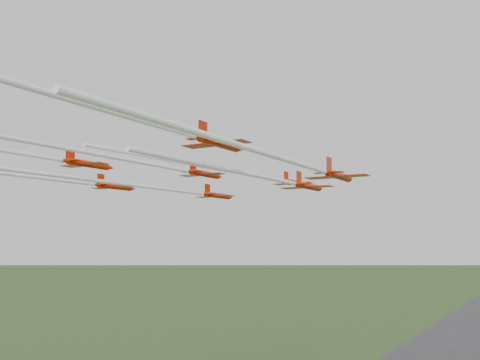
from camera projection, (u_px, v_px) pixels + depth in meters
The scene contains 9 objects.
runway at pixel (459, 337), 254.66m from camera, with size 38.00×900.00×0.04m, color #343436.
jet_lead at pixel (253, 175), 104.88m from camera, with size 8.96×63.83×2.65m.
jet_row2_left at pixel (165, 189), 98.09m from camera, with size 8.89×65.52×2.67m.
jet_row2_right at pixel (279, 180), 86.88m from camera, with size 9.62×53.70×2.89m.
jet_row3_left at pixel (66, 181), 95.37m from camera, with size 8.92×53.02×2.68m.
jet_row3_mid at pixel (150, 164), 80.47m from camera, with size 8.22×56.68×2.47m.
jet_row3_right at pixel (300, 164), 67.45m from camera, with size 9.45×59.65×2.83m.
jet_row4_left at pixel (33, 155), 76.51m from camera, with size 8.67×48.08×2.60m.
jet_row4_right at pixel (149, 123), 58.59m from camera, with size 9.47×60.28×2.83m.
Camera 1 is at (45.20, -78.04, 45.84)m, focal length 40.00 mm.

